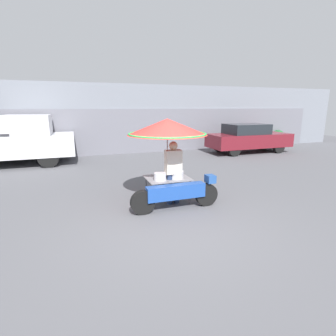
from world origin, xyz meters
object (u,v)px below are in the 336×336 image
(pickup_truck, at_px, (11,142))
(vendor_motorcycle_cart, at_px, (168,137))
(vendor_person, at_px, (173,170))
(parked_car, at_px, (248,138))
(potted_plant, at_px, (278,137))

(pickup_truck, bearing_deg, vendor_motorcycle_cart, -53.41)
(vendor_motorcycle_cart, height_order, vendor_person, vendor_motorcycle_cart)
(parked_car, height_order, potted_plant, parked_car)
(pickup_truck, bearing_deg, potted_plant, 3.42)
(potted_plant, bearing_deg, vendor_person, -143.46)
(potted_plant, bearing_deg, vendor_motorcycle_cart, -144.17)
(vendor_motorcycle_cart, bearing_deg, potted_plant, 35.83)
(vendor_person, xyz_separation_m, potted_plant, (9.38, 6.95, -0.31))
(vendor_person, relative_size, pickup_truck, 0.30)
(potted_plant, bearing_deg, pickup_truck, -176.58)
(vendor_motorcycle_cart, height_order, pickup_truck, vendor_motorcycle_cart)
(vendor_motorcycle_cart, height_order, potted_plant, vendor_motorcycle_cart)
(vendor_motorcycle_cart, relative_size, vendor_person, 1.38)
(vendor_motorcycle_cart, xyz_separation_m, potted_plant, (9.46, 6.83, -1.06))
(pickup_truck, bearing_deg, vendor_person, -53.45)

